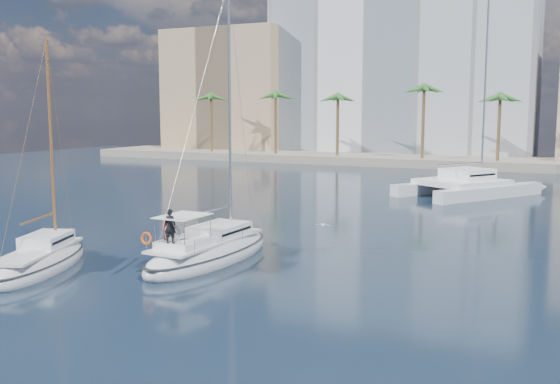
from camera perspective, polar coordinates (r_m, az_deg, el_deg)
The scene contains 10 objects.
ground at distance 34.53m, azimuth 0.46°, elevation -5.67°, with size 160.00×160.00×0.00m, color black.
quay at distance 92.92m, azimuth 16.35°, elevation 2.68°, with size 120.00×14.00×1.20m, color gray.
building_modern at distance 106.97m, azimuth 11.16°, elevation 10.61°, with size 42.00×16.00×28.00m, color white.
building_tan_left at distance 114.29m, azimuth -4.33°, elevation 9.01°, with size 22.00×14.00×22.00m, color tan.
palm_left at distance 99.90m, azimuth -3.70°, elevation 8.83°, with size 3.60×3.60×12.30m.
palm_centre at distance 88.72m, azimuth 16.18°, elevation 8.74°, with size 3.60×3.60×12.30m.
main_sloop at distance 33.09m, azimuth -6.49°, elevation -5.42°, with size 3.71×10.44×15.31m.
small_sloop at distance 33.20m, azimuth -21.05°, elevation -5.94°, with size 5.17×8.78×12.03m.
catamaran at distance 60.41m, azimuth 16.60°, elevation 0.80°, with size 12.61×14.56×18.97m.
seagull at distance 38.85m, azimuth 3.98°, elevation -3.02°, with size 1.02×0.44×0.19m.
Camera 1 is at (14.00, -30.58, 7.83)m, focal length 40.00 mm.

